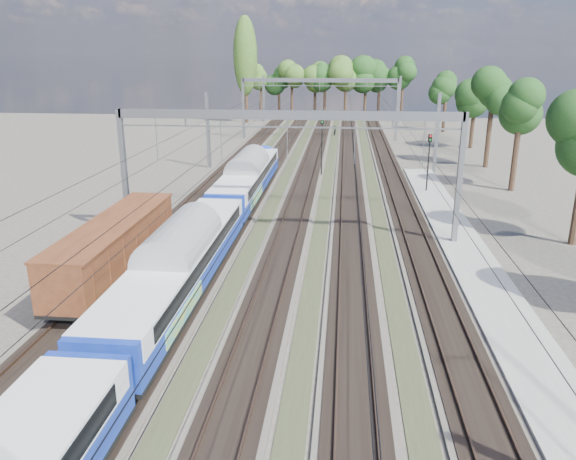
# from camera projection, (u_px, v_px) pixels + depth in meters

# --- Properties ---
(track_bed) EXTENTS (21.00, 130.00, 0.34)m
(track_bed) POSITION_uv_depth(u_px,v_px,m) (303.00, 189.00, 53.85)
(track_bed) COLOR #47423A
(track_bed) RESTS_ON ground
(platform) EXTENTS (3.00, 70.00, 0.30)m
(platform) POSITION_uv_depth(u_px,v_px,m) (498.00, 306.00, 29.00)
(platform) COLOR gray
(platform) RESTS_ON ground
(catenary) EXTENTS (25.65, 130.00, 9.00)m
(catenary) POSITION_uv_depth(u_px,v_px,m) (312.00, 114.00, 59.20)
(catenary) COLOR slate
(catenary) RESTS_ON ground
(tree_belt) EXTENTS (39.37, 98.15, 11.76)m
(tree_belt) POSITION_uv_depth(u_px,v_px,m) (365.00, 79.00, 95.95)
(tree_belt) COLOR black
(tree_belt) RESTS_ON ground
(poplar) EXTENTS (4.40, 4.40, 19.04)m
(poplar) POSITION_uv_depth(u_px,v_px,m) (245.00, 56.00, 101.91)
(poplar) COLOR black
(poplar) RESTS_ON ground
(emu_train) EXTENTS (2.99, 63.15, 4.37)m
(emu_train) POSITION_uv_depth(u_px,v_px,m) (178.00, 258.00, 28.73)
(emu_train) COLOR black
(emu_train) RESTS_ON ground
(freight_boxcar) EXTENTS (2.78, 13.44, 3.46)m
(freight_boxcar) POSITION_uv_depth(u_px,v_px,m) (115.00, 246.00, 31.90)
(freight_boxcar) COLOR black
(freight_boxcar) RESTS_ON ground
(worker) EXTENTS (0.45, 0.63, 1.63)m
(worker) POSITION_uv_depth(u_px,v_px,m) (335.00, 131.00, 88.22)
(worker) COLOR black
(worker) RESTS_ON ground
(signal_near) EXTENTS (0.38, 0.35, 6.23)m
(signal_near) POSITION_uv_depth(u_px,v_px,m) (322.00, 139.00, 59.14)
(signal_near) COLOR black
(signal_near) RESTS_ON ground
(signal_far) EXTENTS (0.39, 0.36, 5.54)m
(signal_far) POSITION_uv_depth(u_px,v_px,m) (429.00, 157.00, 51.48)
(signal_far) COLOR black
(signal_far) RESTS_ON ground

